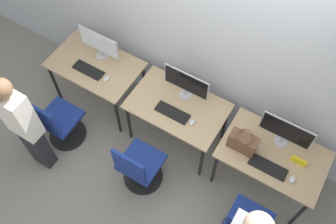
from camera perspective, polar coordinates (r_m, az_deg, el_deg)
name	(u,v)px	position (r m, az deg, el deg)	size (l,w,h in m)	color
ground_plane	(162,158)	(4.76, -0.89, -6.96)	(20.00, 20.00, 0.00)	gray
wall_back	(202,39)	(4.01, 5.20, 11.06)	(12.00, 0.05, 2.80)	#B7BCC1
desk_left	(96,68)	(4.77, -10.95, 6.59)	(1.11, 0.71, 0.74)	tan
monitor_left	(99,44)	(4.61, -10.45, 10.20)	(0.55, 0.14, 0.39)	#B2B2B7
keyboard_left	(88,70)	(4.64, -12.03, 6.28)	(0.40, 0.14, 0.02)	black
mouse_left	(106,79)	(4.52, -9.37, 5.05)	(0.06, 0.09, 0.03)	silver
office_chair_left	(59,123)	(4.76, -16.34, -1.68)	(0.48, 0.48, 0.90)	black
person_left	(23,124)	(4.24, -21.16, -1.72)	(0.36, 0.21, 1.63)	#232328
desk_center	(177,109)	(4.33, 1.45, 0.39)	(1.11, 0.71, 0.74)	tan
monitor_center	(186,83)	(4.17, 2.78, 4.40)	(0.55, 0.14, 0.39)	#B2B2B7
keyboard_center	(172,112)	(4.19, 0.68, -0.07)	(0.40, 0.14, 0.02)	black
mouse_center	(192,122)	(4.13, 3.74, -1.53)	(0.06, 0.09, 0.03)	silver
office_chair_center	(139,168)	(4.31, -4.45, -8.48)	(0.48, 0.48, 0.90)	black
desk_right	(272,158)	(4.18, 15.61, -6.69)	(1.11, 0.71, 0.74)	tan
monitor_right	(286,132)	(4.01, 17.54, -2.86)	(0.55, 0.14, 0.39)	#B2B2B7
keyboard_right	(268,167)	(4.02, 14.97, -8.08)	(0.40, 0.14, 0.02)	black
mouse_right	(292,180)	(4.02, 18.43, -9.74)	(0.06, 0.09, 0.03)	silver
handbag	(243,142)	(3.97, 11.35, -4.52)	(0.30, 0.18, 0.25)	brown
placard_right	(299,161)	(4.11, 19.28, -7.05)	(0.16, 0.03, 0.08)	yellow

